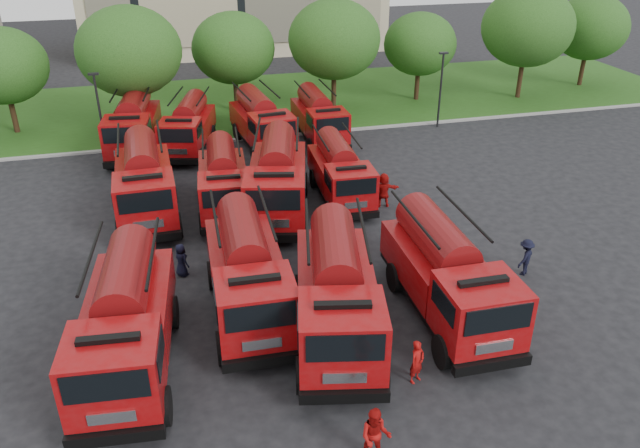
# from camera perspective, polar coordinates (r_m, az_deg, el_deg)

# --- Properties ---
(ground) EXTENTS (140.00, 140.00, 0.00)m
(ground) POSITION_cam_1_polar(r_m,az_deg,el_deg) (25.99, 1.91, -5.10)
(ground) COLOR black
(ground) RESTS_ON ground
(lawn) EXTENTS (70.00, 16.00, 0.12)m
(lawn) POSITION_cam_1_polar(r_m,az_deg,el_deg) (49.39, -6.72, 10.94)
(lawn) COLOR #224913
(lawn) RESTS_ON ground
(curb) EXTENTS (70.00, 0.30, 0.14)m
(curb) POSITION_cam_1_polar(r_m,az_deg,el_deg) (41.76, -5.04, 7.93)
(curb) COLOR gray
(curb) RESTS_ON ground
(tree_1) EXTENTS (5.71, 5.71, 6.98)m
(tree_1) POSITION_cam_1_polar(r_m,az_deg,el_deg) (45.99, -27.06, 12.76)
(tree_1) COLOR #382314
(tree_1) RESTS_ON ground
(tree_2) EXTENTS (6.72, 6.72, 8.22)m
(tree_2) POSITION_cam_1_polar(r_m,az_deg,el_deg) (43.36, -17.05, 14.87)
(tree_2) COLOR #382314
(tree_2) RESTS_ON ground
(tree_3) EXTENTS (5.88, 5.88, 7.19)m
(tree_3) POSITION_cam_1_polar(r_m,az_deg,el_deg) (46.22, -7.93, 15.64)
(tree_3) COLOR #382314
(tree_3) RESTS_ON ground
(tree_4) EXTENTS (6.55, 6.55, 8.01)m
(tree_4) POSITION_cam_1_polar(r_m,az_deg,el_deg) (46.02, 1.32, 16.52)
(tree_4) COLOR #382314
(tree_4) RESTS_ON ground
(tree_5) EXTENTS (5.46, 5.46, 6.68)m
(tree_5) POSITION_cam_1_polar(r_m,az_deg,el_deg) (49.43, 9.12, 15.93)
(tree_5) COLOR #382314
(tree_5) RESTS_ON ground
(tree_6) EXTENTS (6.89, 6.89, 8.42)m
(tree_6) POSITION_cam_1_polar(r_m,az_deg,el_deg) (51.62, 18.46, 16.71)
(tree_6) COLOR #382314
(tree_6) RESTS_ON ground
(tree_7) EXTENTS (6.05, 6.05, 7.39)m
(tree_7) POSITION_cam_1_polar(r_m,az_deg,el_deg) (57.31, 23.48, 16.16)
(tree_7) COLOR #382314
(tree_7) RESTS_ON ground
(lamp_post_0) EXTENTS (0.60, 0.25, 5.11)m
(lamp_post_0) POSITION_cam_1_polar(r_m,az_deg,el_deg) (39.91, -19.52, 9.80)
(lamp_post_0) COLOR black
(lamp_post_0) RESTS_ON ground
(lamp_post_1) EXTENTS (0.60, 0.25, 5.11)m
(lamp_post_1) POSITION_cam_1_polar(r_m,az_deg,el_deg) (43.77, 10.99, 12.33)
(lamp_post_1) COLOR black
(lamp_post_1) RESTS_ON ground
(fire_truck_0) EXTENTS (3.48, 8.09, 3.58)m
(fire_truck_0) POSITION_cam_1_polar(r_m,az_deg,el_deg) (21.52, -17.34, -8.49)
(fire_truck_0) COLOR black
(fire_truck_0) RESTS_ON ground
(fire_truck_1) EXTENTS (3.03, 7.77, 3.50)m
(fire_truck_1) POSITION_cam_1_polar(r_m,az_deg,el_deg) (23.31, -6.65, -4.37)
(fire_truck_1) COLOR black
(fire_truck_1) RESTS_ON ground
(fire_truck_2) EXTENTS (4.35, 8.31, 3.60)m
(fire_truck_2) POSITION_cam_1_polar(r_m,az_deg,el_deg) (21.93, 1.56, -6.26)
(fire_truck_2) COLOR black
(fire_truck_2) RESTS_ON ground
(fire_truck_3) EXTENTS (2.97, 7.80, 3.53)m
(fire_truck_3) POSITION_cam_1_polar(r_m,az_deg,el_deg) (23.50, 11.53, -4.47)
(fire_truck_3) COLOR black
(fire_truck_3) RESTS_ON ground
(fire_truck_4) EXTENTS (3.02, 7.88, 3.56)m
(fire_truck_4) POSITION_cam_1_polar(r_m,az_deg,el_deg) (31.70, -15.75, 3.78)
(fire_truck_4) COLOR black
(fire_truck_4) RESTS_ON ground
(fire_truck_5) EXTENTS (2.97, 7.07, 3.14)m
(fire_truck_5) POSITION_cam_1_polar(r_m,az_deg,el_deg) (31.52, -8.83, 3.97)
(fire_truck_5) COLOR black
(fire_truck_5) RESTS_ON ground
(fire_truck_6) EXTENTS (4.52, 8.42, 3.65)m
(fire_truck_6) POSITION_cam_1_polar(r_m,az_deg,el_deg) (30.81, -3.93, 4.19)
(fire_truck_6) COLOR black
(fire_truck_6) RESTS_ON ground
(fire_truck_7) EXTENTS (2.69, 6.73, 3.02)m
(fire_truck_7) POSITION_cam_1_polar(r_m,az_deg,el_deg) (32.36, 1.86, 4.81)
(fire_truck_7) COLOR black
(fire_truck_7) RESTS_ON ground
(fire_truck_8) EXTENTS (3.54, 7.84, 3.45)m
(fire_truck_8) POSITION_cam_1_polar(r_m,az_deg,el_deg) (40.41, -16.70, 8.69)
(fire_truck_8) COLOR black
(fire_truck_8) RESTS_ON ground
(fire_truck_9) EXTENTS (4.03, 7.16, 3.09)m
(fire_truck_9) POSITION_cam_1_polar(r_m,az_deg,el_deg) (39.87, -11.95, 8.74)
(fire_truck_9) COLOR black
(fire_truck_9) RESTS_ON ground
(fire_truck_10) EXTENTS (3.29, 7.50, 3.31)m
(fire_truck_10) POSITION_cam_1_polar(r_m,az_deg,el_deg) (39.68, -5.37, 9.29)
(fire_truck_10) COLOR black
(fire_truck_10) RESTS_ON ground
(fire_truck_11) EXTENTS (2.53, 6.80, 3.09)m
(fire_truck_11) POSITION_cam_1_polar(r_m,az_deg,el_deg) (40.81, -0.12, 9.76)
(fire_truck_11) COLOR black
(fire_truck_11) RESTS_ON ground
(firefighter_0) EXTENTS (0.70, 0.64, 1.57)m
(firefighter_0) POSITION_cam_1_polar(r_m,az_deg,el_deg) (21.31, 8.70, -13.96)
(firefighter_0) COLOR #9F0D0C
(firefighter_0) RESTS_ON ground
(firefighter_2) EXTENTS (0.95, 1.20, 1.80)m
(firefighter_2) POSITION_cam_1_polar(r_m,az_deg,el_deg) (23.60, 13.45, -9.78)
(firefighter_2) COLOR #9F0D0C
(firefighter_2) RESTS_ON ground
(firefighter_3) EXTENTS (1.17, 1.04, 1.62)m
(firefighter_3) POSITION_cam_1_polar(r_m,az_deg,el_deg) (27.72, 18.03, -4.34)
(firefighter_3) COLOR black
(firefighter_3) RESTS_ON ground
(firefighter_4) EXTENTS (0.80, 0.86, 1.47)m
(firefighter_4) POSITION_cam_1_polar(r_m,az_deg,el_deg) (26.90, -12.41, -4.58)
(firefighter_4) COLOR black
(firefighter_4) RESTS_ON ground
(firefighter_5) EXTENTS (1.77, 1.00, 1.80)m
(firefighter_5) POSITION_cam_1_polar(r_m,az_deg,el_deg) (32.27, 5.76, 1.66)
(firefighter_5) COLOR #9F0D0C
(firefighter_5) RESTS_ON ground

